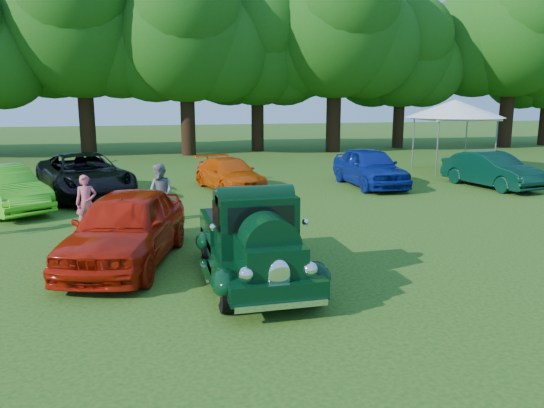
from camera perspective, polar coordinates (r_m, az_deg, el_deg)
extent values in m
plane|color=#1C4710|center=(11.24, -3.11, -7.11)|extent=(120.00, 120.00, 0.00)
cylinder|color=black|center=(9.06, -4.99, -9.44)|extent=(0.21, 0.70, 0.70)
cylinder|color=black|center=(9.41, 4.60, -8.63)|extent=(0.21, 0.70, 0.70)
cylinder|color=black|center=(11.60, -7.04, -4.78)|extent=(0.21, 0.70, 0.70)
cylinder|color=black|center=(11.87, 0.52, -4.31)|extent=(0.21, 0.70, 0.70)
cube|color=black|center=(10.47, -1.94, -5.68)|extent=(1.63, 4.25, 0.32)
cube|color=black|center=(9.16, -0.31, -5.71)|extent=(1.04, 1.37, 0.59)
cube|color=black|center=(10.17, -1.82, -2.11)|extent=(1.47, 1.09, 1.13)
cube|color=black|center=(9.62, -1.19, -1.67)|extent=(1.23, 0.06, 0.49)
cube|color=black|center=(11.62, -3.25, -2.60)|extent=(1.63, 1.94, 0.55)
cube|color=black|center=(11.56, -3.27, -1.33)|extent=(1.40, 1.70, 0.05)
ellipsoid|color=black|center=(9.00, -5.19, -8.38)|extent=(0.47, 0.81, 0.47)
ellipsoid|color=black|center=(9.35, 4.78, -7.58)|extent=(0.47, 0.81, 0.47)
ellipsoid|color=black|center=(11.54, -7.34, -3.98)|extent=(0.36, 0.68, 0.40)
ellipsoid|color=black|center=(11.84, 0.79, -3.50)|extent=(0.36, 0.68, 0.40)
ellipsoid|color=white|center=(8.55, 0.80, -7.80)|extent=(0.38, 0.12, 0.56)
sphere|color=white|center=(8.48, -2.81, -7.57)|extent=(0.26, 0.26, 0.26)
sphere|color=white|center=(8.73, 4.08, -7.02)|extent=(0.26, 0.26, 0.26)
cube|color=white|center=(8.57, 1.03, -10.85)|extent=(1.53, 0.10, 0.10)
cube|color=white|center=(12.64, -4.04, -3.22)|extent=(1.53, 0.10, 0.10)
imported|color=#A91507|center=(11.91, -15.44, -2.43)|extent=(3.12, 5.05, 1.60)
imported|color=#40BC19|center=(18.72, -26.94, 1.44)|extent=(3.62, 4.52, 1.44)
imported|color=black|center=(20.35, -19.52, 2.92)|extent=(4.24, 6.19, 1.57)
imported|color=#CB4607|center=(20.75, -4.61, 3.23)|extent=(2.64, 4.54, 1.24)
imported|color=navy|center=(21.86, 10.46, 3.93)|extent=(1.88, 4.61, 1.57)
imported|color=black|center=(22.98, 22.54, 3.40)|extent=(2.18, 4.46, 1.41)
imported|color=#D3576B|center=(15.17, -19.34, 0.11)|extent=(0.60, 0.44, 1.52)
imported|color=gray|center=(15.67, -11.89, 1.18)|extent=(1.01, 1.04, 1.69)
cube|color=white|center=(27.07, 19.01, 8.69)|extent=(3.46, 3.46, 0.13)
cone|color=white|center=(27.06, 19.08, 9.68)|extent=(5.07, 5.07, 0.84)
cylinder|color=slate|center=(25.28, 17.35, 5.67)|extent=(0.06, 0.06, 2.51)
cylinder|color=slate|center=(27.86, 14.94, 6.29)|extent=(0.06, 0.06, 2.51)
cylinder|color=slate|center=(26.58, 22.91, 5.55)|extent=(0.06, 0.06, 2.51)
cylinder|color=slate|center=(29.04, 20.12, 6.18)|extent=(0.06, 0.06, 2.51)
cylinder|color=#311B10|center=(35.18, -19.30, 8.88)|extent=(0.95, 0.95, 4.77)
sphere|color=#16420E|center=(35.42, -19.90, 17.68)|extent=(8.71, 8.71, 8.71)
cylinder|color=#311B10|center=(33.59, -9.04, 9.01)|extent=(0.89, 0.89, 4.45)
sphere|color=#16420E|center=(33.77, -9.32, 17.63)|extent=(8.13, 8.13, 8.13)
cylinder|color=#311B10|center=(35.83, -1.57, 9.02)|extent=(0.82, 0.82, 4.12)
sphere|color=#16420E|center=(35.94, -1.61, 16.52)|extent=(7.53, 7.53, 7.53)
cylinder|color=#311B10|center=(35.44, 6.63, 9.44)|extent=(0.95, 0.95, 4.75)
sphere|color=#16420E|center=(35.67, 6.84, 18.17)|extent=(8.69, 8.69, 8.69)
cylinder|color=#311B10|center=(39.13, 13.45, 8.77)|extent=(0.78, 0.78, 3.91)
sphere|color=#16420E|center=(39.20, 13.76, 15.29)|extent=(7.15, 7.15, 7.15)
cylinder|color=#311B10|center=(42.14, 23.89, 8.94)|extent=(0.97, 0.97, 4.87)
sphere|color=#16420E|center=(42.35, 24.52, 16.44)|extent=(8.90, 8.90, 8.90)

